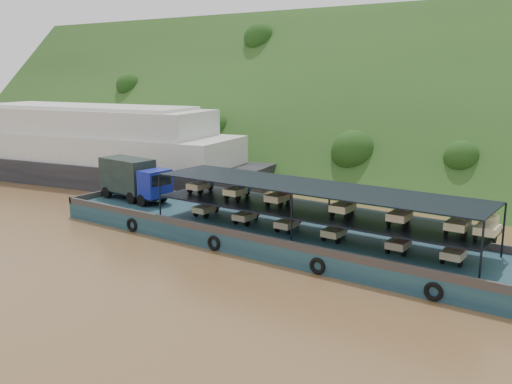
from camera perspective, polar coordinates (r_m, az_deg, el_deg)
The scene contains 4 objects.
ground at distance 39.43m, azimuth -0.14°, elevation -5.66°, with size 160.00×160.00×0.00m, color brown.
hillside at distance 71.11m, azimuth 16.89°, elevation 1.86°, with size 140.00×28.00×28.00m, color #1B3413.
cargo_barge at distance 40.98m, azimuth -0.25°, elevation -3.26°, with size 35.00×7.18×4.69m.
passenger_ferry at distance 65.91m, azimuth -16.31°, elevation 4.27°, with size 41.87×17.11×8.25m.
Camera 1 is at (21.70, -30.63, 12.07)m, focal length 40.00 mm.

